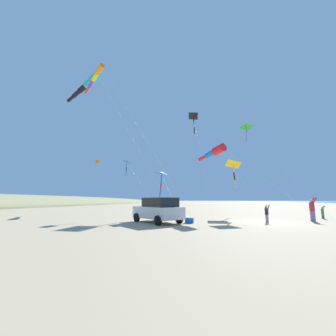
{
  "coord_description": "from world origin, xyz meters",
  "views": [
    {
      "loc": [
        -2.99,
        -18.0,
        1.7
      ],
      "look_at": [
        -9.25,
        4.84,
        5.26
      ],
      "focal_mm": 22.52,
      "sensor_mm": 36.0,
      "label": 1
    }
  ],
  "objects": [
    {
      "name": "kite_windsock_white_trailing",
      "position": [
        -4.02,
        4.77,
        6.8
      ],
      "size": [
        11.41,
        3.33,
        7.47
      ],
      "color": "red",
      "rests_on": "ground_plane"
    },
    {
      "name": "kite_delta_red_high_left",
      "position": [
        0.18,
        12.47,
        11.81
      ],
      "size": [
        5.82,
        11.54,
        12.26
      ],
      "color": "green",
      "rests_on": "ground_plane"
    },
    {
      "name": "kite_delta_striped_overhead",
      "position": [
        -8.81,
        0.98,
        4.13
      ],
      "size": [
        4.07,
        6.97,
        4.44
      ],
      "color": "blue",
      "rests_on": "ground_plane"
    },
    {
      "name": "ground_plane",
      "position": [
        0.0,
        0.0,
        0.0
      ],
      "size": [
        600.0,
        600.0,
        0.0
      ],
      "primitive_type": "plane",
      "color": "tan"
    },
    {
      "name": "person_bystander_far",
      "position": [
        5.37,
        4.39,
        0.63
      ],
      "size": [
        0.37,
        0.3,
        1.16
      ],
      "color": "#3D7F51",
      "rests_on": "ground_plane"
    },
    {
      "name": "cooler_box",
      "position": [
        -5.66,
        -2.27,
        0.21
      ],
      "size": [
        0.62,
        0.42,
        0.42
      ],
      "color": "blue",
      "rests_on": "ground_plane"
    },
    {
      "name": "person_adult_flyer",
      "position": [
        3.61,
        1.55,
        1.03
      ],
      "size": [
        0.61,
        0.49,
        1.89
      ],
      "color": "#8E6B9E",
      "rests_on": "ground_plane"
    },
    {
      "name": "kite_windsock_yellow_midlevel",
      "position": [
        -18.34,
        1.78,
        15.17
      ],
      "size": [
        14.87,
        3.48,
        16.18
      ],
      "color": "#1EB7C6",
      "rests_on": "ground_plane"
    },
    {
      "name": "kite_windsock_green_low_center",
      "position": [
        -19.52,
        6.17,
        6.63
      ],
      "size": [
        12.79,
        7.82,
        6.92
      ],
      "color": "orange",
      "rests_on": "ground_plane"
    },
    {
      "name": "parked_car",
      "position": [
        -7.96,
        -2.7,
        0.95
      ],
      "size": [
        4.54,
        4.08,
        1.85
      ],
      "color": "silver",
      "rests_on": "ground_plane"
    },
    {
      "name": "kite_windsock_magenta_far_left",
      "position": [
        -15.81,
        -0.19,
        14.64
      ],
      "size": [
        12.85,
        3.16,
        15.23
      ],
      "color": "orange",
      "rests_on": "ground_plane"
    },
    {
      "name": "kite_delta_rainbow_low_near",
      "position": [
        -7.39,
        13.41,
        14.63
      ],
      "size": [
        4.51,
        15.21,
        15.21
      ],
      "color": "black",
      "rests_on": "ground_plane"
    },
    {
      "name": "kite_delta_black_fish_shape",
      "position": [
        -1.99,
        6.88,
        5.66
      ],
      "size": [
        3.05,
        7.52,
        6.22
      ],
      "color": "yellow",
      "rests_on": "ground_plane"
    },
    {
      "name": "kite_delta_purple_drifting",
      "position": [
        -12.48,
        0.96,
        5.46
      ],
      "size": [
        4.87,
        1.82,
        5.71
      ],
      "color": "blue",
      "rests_on": "ground_plane"
    },
    {
      "name": "person_child_grey_jacket",
      "position": [
        -0.06,
        -0.29,
        0.73
      ],
      "size": [
        0.4,
        0.47,
        1.34
      ],
      "color": "#8E6B9E",
      "rests_on": "ground_plane"
    }
  ]
}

